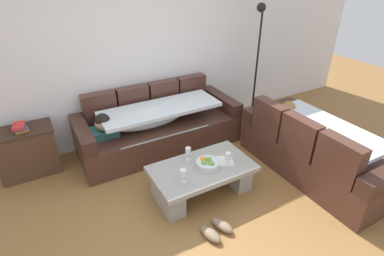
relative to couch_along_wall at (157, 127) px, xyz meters
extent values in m
plane|color=olive|center=(-0.15, -1.62, -0.33)|extent=(14.00, 14.00, 0.00)
cube|color=white|center=(-0.15, 0.53, 1.02)|extent=(9.00, 0.10, 2.70)
cube|color=#4B2C22|center=(0.04, -0.02, -0.12)|extent=(2.35, 0.92, 0.42)
cube|color=#4B2C22|center=(-0.71, 0.36, 0.32)|extent=(0.47, 0.16, 0.46)
cube|color=#4B2C22|center=(-0.21, 0.36, 0.32)|extent=(0.47, 0.16, 0.46)
cube|color=#4B2C22|center=(0.28, 0.36, 0.32)|extent=(0.47, 0.16, 0.46)
cube|color=#4B2C22|center=(0.78, 0.36, 0.32)|extent=(0.47, 0.16, 0.46)
cube|color=#3C231B|center=(-1.05, -0.02, 0.19)|extent=(0.18, 0.92, 0.20)
cube|color=#3C231B|center=(1.12, -0.02, 0.19)|extent=(0.18, 0.92, 0.20)
cube|color=#2D6660|center=(-0.78, -0.03, 0.14)|extent=(0.36, 0.28, 0.11)
sphere|color=tan|center=(-0.78, -0.07, 0.30)|extent=(0.21, 0.21, 0.21)
sphere|color=black|center=(-0.78, -0.07, 0.33)|extent=(0.20, 0.20, 0.20)
ellipsoid|color=silver|center=(-0.16, -0.07, 0.23)|extent=(1.10, 0.44, 0.28)
cube|color=silver|center=(0.04, -0.09, 0.33)|extent=(1.70, 0.60, 0.05)
cube|color=silver|center=(0.04, -0.46, -0.10)|extent=(1.44, 0.04, 0.38)
cube|color=#4B2C22|center=(1.57, -1.60, -0.12)|extent=(0.92, 1.98, 0.42)
cube|color=#4B2C22|center=(1.19, -2.14, 0.32)|extent=(0.16, 0.51, 0.46)
cube|color=#4B2C22|center=(1.19, -1.60, 0.32)|extent=(0.16, 0.51, 0.46)
cube|color=#4B2C22|center=(1.19, -1.05, 0.32)|extent=(0.16, 0.51, 0.46)
cube|color=#3C231B|center=(1.57, -0.69, 0.19)|extent=(0.92, 0.18, 0.20)
cube|color=#2D6660|center=(1.58, -0.96, 0.14)|extent=(0.28, 0.36, 0.11)
sphere|color=beige|center=(1.62, -0.96, 0.30)|extent=(0.21, 0.21, 0.21)
sphere|color=#9E7042|center=(1.62, -0.96, 0.33)|extent=(0.20, 0.20, 0.20)
ellipsoid|color=silver|center=(1.62, -1.58, 0.23)|extent=(0.44, 1.06, 0.28)
cube|color=silver|center=(1.64, -1.60, 0.33)|extent=(0.60, 1.49, 0.05)
cube|color=silver|center=(2.01, -1.60, -0.10)|extent=(0.04, 1.27, 0.38)
cube|color=#9A9B94|center=(0.05, -1.23, 0.02)|extent=(1.20, 0.68, 0.06)
cube|color=#9A9B94|center=(-0.41, -1.23, -0.17)|extent=(0.20, 0.54, 0.32)
cube|color=#9A9B94|center=(0.51, -1.23, -0.17)|extent=(0.20, 0.54, 0.32)
cylinder|color=silver|center=(0.11, -1.26, 0.08)|extent=(0.28, 0.28, 0.07)
sphere|color=#6FA63C|center=(0.05, -1.27, 0.11)|extent=(0.08, 0.08, 0.08)
sphere|color=#679B3A|center=(0.12, -1.32, 0.11)|extent=(0.08, 0.08, 0.08)
sphere|color=#629D36|center=(0.13, -1.24, 0.11)|extent=(0.08, 0.08, 0.08)
sphere|color=orange|center=(0.08, -1.19, 0.11)|extent=(0.08, 0.08, 0.08)
cylinder|color=silver|center=(-0.28, -1.37, 0.05)|extent=(0.06, 0.06, 0.01)
cylinder|color=silver|center=(-0.28, -1.37, 0.09)|extent=(0.01, 0.01, 0.07)
cylinder|color=silver|center=(-0.28, -1.37, 0.17)|extent=(0.07, 0.07, 0.08)
cylinder|color=silver|center=(0.33, -1.35, 0.05)|extent=(0.06, 0.06, 0.01)
cylinder|color=silver|center=(0.33, -1.35, 0.09)|extent=(0.01, 0.01, 0.07)
cylinder|color=silver|center=(0.33, -1.35, 0.17)|extent=(0.07, 0.07, 0.08)
cylinder|color=silver|center=(-0.03, -1.03, 0.05)|extent=(0.06, 0.06, 0.01)
cylinder|color=silver|center=(-0.03, -1.03, 0.09)|extent=(0.01, 0.01, 0.07)
cylinder|color=silver|center=(-0.03, -1.03, 0.17)|extent=(0.07, 0.07, 0.08)
cube|color=white|center=(0.30, -1.26, 0.05)|extent=(0.34, 0.30, 0.01)
cube|color=#4C3122|center=(-1.72, 0.23, -0.02)|extent=(0.70, 0.42, 0.62)
cube|color=#352218|center=(-1.72, 0.23, 0.30)|extent=(0.72, 0.44, 0.02)
cube|color=#B76623|center=(-1.72, 0.22, 0.32)|extent=(0.18, 0.22, 0.02)
cube|color=#2D569E|center=(-1.72, 0.23, 0.34)|extent=(0.15, 0.20, 0.02)
cube|color=red|center=(-1.73, 0.23, 0.37)|extent=(0.16, 0.23, 0.04)
cylinder|color=black|center=(1.92, 0.12, -0.32)|extent=(0.28, 0.28, 0.02)
cylinder|color=black|center=(1.92, 0.12, 0.59)|extent=(0.03, 0.03, 1.80)
sphere|color=black|center=(1.80, 0.02, 1.55)|extent=(0.14, 0.14, 0.14)
ellipsoid|color=#8C7259|center=(-0.23, -1.88, -0.29)|extent=(0.17, 0.29, 0.09)
ellipsoid|color=#8C7259|center=(-0.06, -1.84, -0.29)|extent=(0.19, 0.29, 0.09)
camera|label=1|loc=(-1.44, -3.66, 2.14)|focal=28.06mm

